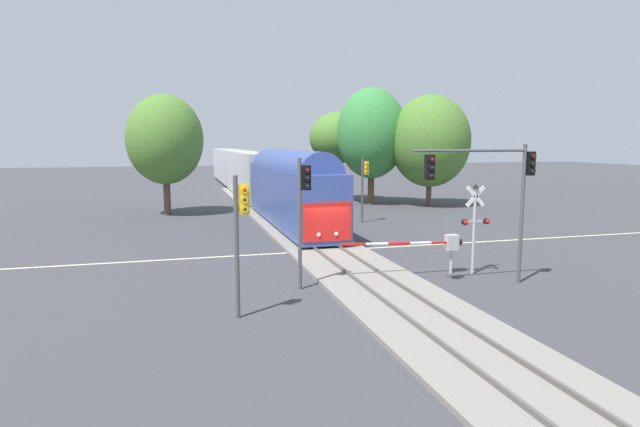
{
  "coord_description": "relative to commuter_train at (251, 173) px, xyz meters",
  "views": [
    {
      "loc": [
        -7.99,
        -27.63,
        6.02
      ],
      "look_at": [
        -0.09,
        0.78,
        2.0
      ],
      "focal_mm": 29.54,
      "sensor_mm": 36.0,
      "label": 1
    }
  ],
  "objects": [
    {
      "name": "road_centre_stripe",
      "position": [
        -0.0,
        -28.9,
        -2.74
      ],
      "size": [
        44.0,
        0.2,
        0.01
      ],
      "color": "beige",
      "rests_on": "ground"
    },
    {
      "name": "maple_right_background",
      "position": [
        15.21,
        -11.53,
        3.35
      ],
      "size": [
        7.44,
        7.44,
        10.38
      ],
      "color": "brown",
      "rests_on": "ground"
    },
    {
      "name": "ground_plane",
      "position": [
        -0.0,
        -28.9,
        -2.74
      ],
      "size": [
        220.0,
        220.0,
        0.0
      ],
      "primitive_type": "plane",
      "color": "#3D3D42"
    },
    {
      "name": "crossing_signal_mast",
      "position": [
        5.09,
        -35.69,
        -0.2
      ],
      "size": [
        1.36,
        0.44,
        4.16
      ],
      "color": "#B2B2B7",
      "rests_on": "ground"
    },
    {
      "name": "traffic_signal_near_left",
      "position": [
        -5.88,
        -38.94,
        0.56
      ],
      "size": [
        0.53,
        0.38,
        4.91
      ],
      "color": "#4C4C51",
      "rests_on": "ground"
    },
    {
      "name": "crossing_gate_near",
      "position": [
        3.54,
        -35.29,
        -1.33
      ],
      "size": [
        5.87,
        0.4,
        1.8
      ],
      "color": "#B7B7BC",
      "rests_on": "ground"
    },
    {
      "name": "commuter_train",
      "position": [
        0.0,
        0.0,
        0.0
      ],
      "size": [
        3.04,
        62.84,
        5.16
      ],
      "color": "#384C93",
      "rests_on": "railway_track"
    },
    {
      "name": "traffic_signal_median",
      "position": [
        -3.01,
        -36.03,
        0.87
      ],
      "size": [
        0.53,
        0.38,
        5.39
      ],
      "color": "#4C4C51",
      "rests_on": "ground"
    },
    {
      "name": "railway_track",
      "position": [
        -0.0,
        -28.9,
        -2.65
      ],
      "size": [
        4.4,
        80.0,
        0.32
      ],
      "color": "gray",
      "rests_on": "ground"
    },
    {
      "name": "oak_behind_train",
      "position": [
        -8.6,
        -11.37,
        3.46
      ],
      "size": [
        6.19,
        6.19,
        9.87
      ],
      "color": "brown",
      "rests_on": "ground"
    },
    {
      "name": "traffic_signal_near_right",
      "position": [
        4.67,
        -37.6,
        1.76
      ],
      "size": [
        5.58,
        0.38,
        5.92
      ],
      "color": "#4C4C51",
      "rests_on": "ground"
    },
    {
      "name": "traffic_signal_far_side",
      "position": [
        5.69,
        -19.65,
        0.54
      ],
      "size": [
        0.53,
        0.38,
        4.89
      ],
      "color": "#4C4C51",
      "rests_on": "ground"
    },
    {
      "name": "oak_far_right",
      "position": [
        10.44,
        -8.73,
        4.09
      ],
      "size": [
        6.63,
        6.63,
        11.19
      ],
      "color": "brown",
      "rests_on": "ground"
    },
    {
      "name": "elm_centre_background",
      "position": [
        8.24,
        -5.15,
        3.67
      ],
      "size": [
        5.92,
        5.92,
        9.08
      ],
      "color": "#4C3828",
      "rests_on": "ground"
    }
  ]
}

